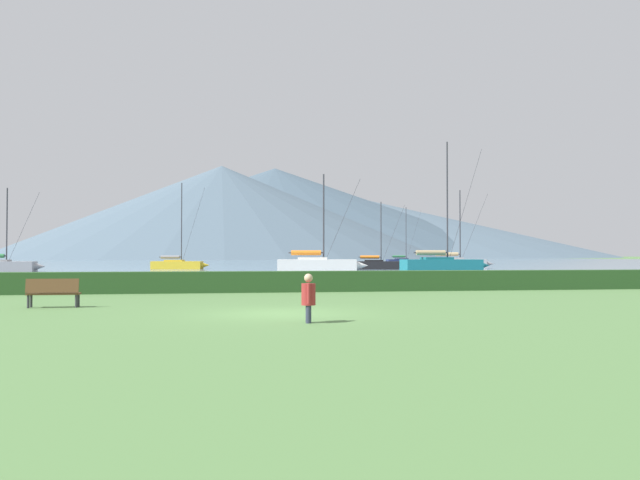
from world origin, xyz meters
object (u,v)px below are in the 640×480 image
at_px(sailboat_slip_2, 456,263).
at_px(sailboat_slip_9, 378,264).
at_px(sailboat_slip_4, 404,261).
at_px(sailboat_slip_10, 2,265).
at_px(park_bench_near_path, 53,291).
at_px(sailboat_slip_8, 442,264).
at_px(person_seated_viewer, 308,296).
at_px(sailboat_slip_5, 178,264).
at_px(sailboat_slip_3, 318,264).

relative_size(sailboat_slip_2, sailboat_slip_9, 1.23).
height_order(sailboat_slip_4, sailboat_slip_10, sailboat_slip_4).
height_order(sailboat_slip_9, park_bench_near_path, sailboat_slip_9).
distance_m(sailboat_slip_8, person_seated_viewer, 50.43).
height_order(sailboat_slip_2, park_bench_near_path, sailboat_slip_2).
bearing_deg(sailboat_slip_4, sailboat_slip_10, -144.22).
height_order(sailboat_slip_5, sailboat_slip_8, sailboat_slip_8).
xyz_separation_m(sailboat_slip_4, park_bench_near_path, (-37.88, -86.34, -0.05)).
xyz_separation_m(sailboat_slip_4, sailboat_slip_8, (-9.87, -46.21, 0.20)).
height_order(sailboat_slip_4, park_bench_near_path, sailboat_slip_4).
height_order(sailboat_slip_2, sailboat_slip_3, sailboat_slip_3).
distance_m(sailboat_slip_3, sailboat_slip_4, 49.48).
distance_m(sailboat_slip_3, sailboat_slip_8, 12.61).
distance_m(sailboat_slip_3, park_bench_near_path, 44.96).
height_order(sailboat_slip_3, sailboat_slip_4, sailboat_slip_4).
relative_size(sailboat_slip_2, sailboat_slip_5, 0.95).
bearing_deg(person_seated_viewer, sailboat_slip_3, 86.93).
xyz_separation_m(sailboat_slip_5, sailboat_slip_8, (27.21, -16.85, 0.19)).
bearing_deg(sailboat_slip_10, sailboat_slip_4, 34.84).
bearing_deg(person_seated_viewer, sailboat_slip_9, 80.27).
height_order(sailboat_slip_10, person_seated_viewer, sailboat_slip_10).
xyz_separation_m(sailboat_slip_8, sailboat_slip_9, (-3.67, 12.05, -0.21)).
relative_size(sailboat_slip_2, sailboat_slip_3, 0.99).
height_order(sailboat_slip_8, sailboat_slip_9, sailboat_slip_8).
xyz_separation_m(sailboat_slip_4, sailboat_slip_9, (-13.54, -34.17, -0.01)).
bearing_deg(sailboat_slip_3, park_bench_near_path, -101.43).
distance_m(sailboat_slip_5, person_seated_viewer, 63.31).
distance_m(sailboat_slip_2, person_seated_viewer, 66.80).
height_order(sailboat_slip_5, sailboat_slip_9, sailboat_slip_5).
xyz_separation_m(sailboat_slip_5, person_seated_viewer, (6.77, -62.95, 0.09)).
distance_m(sailboat_slip_9, park_bench_near_path, 57.57).
height_order(sailboat_slip_4, sailboat_slip_8, sailboat_slip_8).
bearing_deg(sailboat_slip_8, sailboat_slip_9, 106.54).
relative_size(sailboat_slip_8, park_bench_near_path, 8.03).
bearing_deg(park_bench_near_path, sailboat_slip_8, 55.56).
relative_size(sailboat_slip_2, sailboat_slip_4, 0.98).
xyz_separation_m(sailboat_slip_4, sailboat_slip_10, (-54.20, -38.52, 0.05)).
distance_m(sailboat_slip_3, sailboat_slip_9, 13.31).
bearing_deg(sailboat_slip_5, sailboat_slip_2, 6.56).
bearing_deg(sailboat_slip_3, sailboat_slip_10, 178.78).
relative_size(sailboat_slip_5, sailboat_slip_10, 1.21).
xyz_separation_m(sailboat_slip_3, sailboat_slip_8, (12.44, -2.05, 0.03)).
height_order(sailboat_slip_2, sailboat_slip_5, sailboat_slip_5).
bearing_deg(sailboat_slip_4, sailboat_slip_5, -141.25).
distance_m(sailboat_slip_5, park_bench_near_path, 56.98).
distance_m(sailboat_slip_3, sailboat_slip_5, 20.91).
bearing_deg(park_bench_near_path, sailboat_slip_5, 89.67).
bearing_deg(sailboat_slip_3, sailboat_slip_5, 143.75).
bearing_deg(sailboat_slip_3, person_seated_viewer, -90.61).
bearing_deg(sailboat_slip_2, sailboat_slip_3, -135.70).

